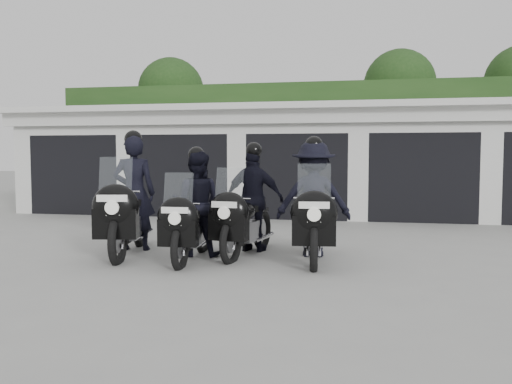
% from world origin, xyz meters
% --- Properties ---
extents(ground, '(80.00, 80.00, 0.00)m').
position_xyz_m(ground, '(0.00, 0.00, 0.00)').
color(ground, gray).
rests_on(ground, ground).
extents(garage_block, '(16.40, 6.80, 2.96)m').
position_xyz_m(garage_block, '(-0.00, 8.06, 1.42)').
color(garage_block, silver).
rests_on(garage_block, ground).
extents(background_vegetation, '(20.00, 3.90, 5.80)m').
position_xyz_m(background_vegetation, '(0.37, 12.92, 2.77)').
color(background_vegetation, '#1B3914').
rests_on(background_vegetation, ground).
extents(police_bike_a, '(1.04, 2.45, 2.16)m').
position_xyz_m(police_bike_a, '(-2.16, 0.23, 0.85)').
color(police_bike_a, black).
rests_on(police_bike_a, ground).
extents(police_bike_b, '(0.88, 2.14, 1.86)m').
position_xyz_m(police_bike_b, '(-0.98, 0.07, 0.78)').
color(police_bike_b, black).
rests_on(police_bike_b, ground).
extents(police_bike_c, '(1.13, 2.22, 1.94)m').
position_xyz_m(police_bike_c, '(-0.17, 0.67, 0.82)').
color(police_bike_c, black).
rests_on(police_bike_c, ground).
extents(police_bike_d, '(1.28, 2.33, 2.03)m').
position_xyz_m(police_bike_d, '(0.92, 0.46, 0.87)').
color(police_bike_d, black).
rests_on(police_bike_d, ground).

